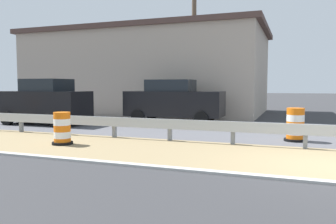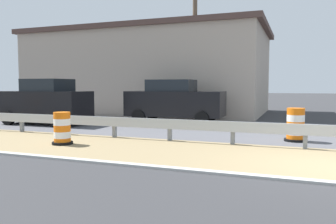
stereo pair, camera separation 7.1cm
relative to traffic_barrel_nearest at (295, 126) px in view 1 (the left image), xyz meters
name	(u,v)px [view 1 (the left image)]	position (x,y,z in m)	size (l,w,h in m)	color
median_dirt_strip	(336,163)	(-2.98, -0.90, -0.48)	(3.72, 120.00, 0.01)	#8E7A56
far_lane_asphalt	(320,133)	(2.34, -0.90, -0.48)	(6.92, 120.00, 0.00)	#56565B
traffic_barrel_nearest	(295,126)	(0.00, 0.00, 0.00)	(0.69, 0.69, 1.08)	orange
traffic_barrel_close	(62,130)	(-3.13, 6.67, -0.04)	(0.63, 0.63, 0.99)	orange
car_trailing_near_lane	(174,101)	(4.02, 5.56, 0.56)	(2.18, 4.76, 2.08)	black
car_distant_b	(45,102)	(1.10, 10.88, 0.56)	(1.95, 4.19, 2.10)	black
roadside_shop_near	(150,72)	(9.99, 9.42, 2.23)	(8.92, 15.59, 5.41)	#AD9E8E
utility_pole_near	(194,36)	(5.91, 5.11, 3.95)	(0.24, 1.80, 8.56)	brown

